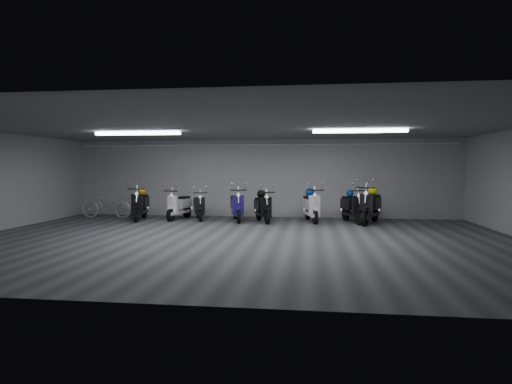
# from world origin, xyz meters

# --- Properties ---
(floor) EXTENTS (14.00, 10.00, 0.01)m
(floor) POSITION_xyz_m (0.00, 0.00, -0.01)
(floor) COLOR #3D3D40
(floor) RESTS_ON ground
(ceiling) EXTENTS (14.00, 10.00, 0.01)m
(ceiling) POSITION_xyz_m (0.00, 0.00, 2.80)
(ceiling) COLOR slate
(ceiling) RESTS_ON ground
(back_wall) EXTENTS (14.00, 0.01, 2.80)m
(back_wall) POSITION_xyz_m (0.00, 5.00, 1.40)
(back_wall) COLOR #A9A9AC
(back_wall) RESTS_ON ground
(front_wall) EXTENTS (14.00, 0.01, 2.80)m
(front_wall) POSITION_xyz_m (0.00, -5.00, 1.40)
(front_wall) COLOR #A9A9AC
(front_wall) RESTS_ON ground
(fluor_strip_left) EXTENTS (2.40, 0.18, 0.08)m
(fluor_strip_left) POSITION_xyz_m (-3.00, 1.00, 2.74)
(fluor_strip_left) COLOR white
(fluor_strip_left) RESTS_ON ceiling
(fluor_strip_right) EXTENTS (2.40, 0.18, 0.08)m
(fluor_strip_right) POSITION_xyz_m (3.00, 1.00, 2.74)
(fluor_strip_right) COLOR white
(fluor_strip_right) RESTS_ON ceiling
(conduit) EXTENTS (13.60, 0.05, 0.05)m
(conduit) POSITION_xyz_m (0.00, 4.92, 2.62)
(conduit) COLOR white
(conduit) RESTS_ON back_wall
(scooter_0) EXTENTS (0.92, 1.90, 1.36)m
(scooter_0) POSITION_xyz_m (-4.00, 3.49, 0.68)
(scooter_0) COLOR black
(scooter_0) RESTS_ON floor
(scooter_2) EXTENTS (0.91, 1.78, 1.26)m
(scooter_2) POSITION_xyz_m (-2.73, 3.78, 0.63)
(scooter_2) COLOR white
(scooter_2) RESTS_ON floor
(scooter_3) EXTENTS (1.04, 1.68, 1.19)m
(scooter_3) POSITION_xyz_m (-2.04, 3.85, 0.59)
(scooter_3) COLOR black
(scooter_3) RESTS_ON floor
(scooter_4) EXTENTS (1.05, 1.88, 1.33)m
(scooter_4) POSITION_xyz_m (-0.68, 3.63, 0.66)
(scooter_4) COLOR navy
(scooter_4) RESTS_ON floor
(scooter_5) EXTENTS (1.13, 1.78, 1.26)m
(scooter_5) POSITION_xyz_m (0.21, 3.50, 0.63)
(scooter_5) COLOR black
(scooter_5) RESTS_ON floor
(scooter_6) EXTENTS (0.97, 1.89, 1.34)m
(scooter_6) POSITION_xyz_m (1.79, 3.73, 0.67)
(scooter_6) COLOR white
(scooter_6) RESTS_ON floor
(scooter_7) EXTENTS (1.08, 1.89, 1.34)m
(scooter_7) POSITION_xyz_m (3.11, 3.70, 0.67)
(scooter_7) COLOR black
(scooter_7) RESTS_ON floor
(scooter_8) EXTENTS (1.33, 2.07, 1.47)m
(scooter_8) POSITION_xyz_m (3.65, 3.51, 0.73)
(scooter_8) COLOR black
(scooter_8) RESTS_ON floor
(bicycle) EXTENTS (1.90, 0.77, 1.21)m
(bicycle) POSITION_xyz_m (-5.40, 3.85, 0.60)
(bicycle) COLOR silver
(bicycle) RESTS_ON floor
(helmet_0) EXTENTS (0.29, 0.29, 0.29)m
(helmet_0) POSITION_xyz_m (1.73, 3.97, 0.98)
(helmet_0) COLOR navy
(helmet_0) RESTS_ON scooter_6
(helmet_1) EXTENTS (0.27, 0.27, 0.27)m
(helmet_1) POSITION_xyz_m (0.12, 3.72, 0.92)
(helmet_1) COLOR black
(helmet_1) RESTS_ON scooter_5
(helmet_2) EXTENTS (0.24, 0.24, 0.24)m
(helmet_2) POSITION_xyz_m (3.04, 3.94, 0.95)
(helmet_2) COLOR navy
(helmet_2) RESTS_ON scooter_7
(helmet_3) EXTENTS (0.28, 0.28, 0.28)m
(helmet_3) POSITION_xyz_m (3.75, 3.77, 1.05)
(helmet_3) COLOR #F5F80E
(helmet_3) RESTS_ON scooter_8
(helmet_4) EXTENTS (0.26, 0.26, 0.26)m
(helmet_4) POSITION_xyz_m (-4.04, 3.74, 0.97)
(helmet_4) COLOR orange
(helmet_4) RESTS_ON scooter_0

